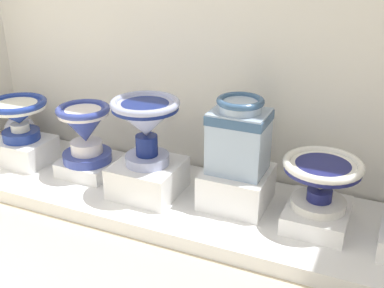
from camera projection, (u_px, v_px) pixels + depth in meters
The scene contains 12 objects.
display_platform at pixel (191, 203), 2.76m from camera, with size 2.92×0.78×0.09m, color white.
plinth_block_squat_floral at pixel (24, 150), 3.16m from camera, with size 0.37×0.31×0.16m, color white.
antique_toilet_squat_floral at pixel (18, 113), 3.06m from camera, with size 0.38×0.38×0.27m.
plinth_block_broad_patterned at pixel (88, 167), 3.01m from camera, with size 0.33×0.29×0.09m, color white.
antique_toilet_broad_patterned at pixel (85, 129), 2.91m from camera, with size 0.33×0.33×0.36m.
plinth_block_tall_cobalt at pixel (148, 178), 2.77m from camera, with size 0.37×0.38×0.19m, color white.
antique_toilet_tall_cobalt at pixel (146, 120), 2.62m from camera, with size 0.39×0.39×0.39m.
plinth_block_leftmost at pixel (237, 186), 2.65m from camera, with size 0.36×0.36×0.21m, color white.
antique_toilet_leftmost at pixel (239, 133), 2.52m from camera, with size 0.31×0.26×0.42m.
plinth_block_rightmost at pixel (317, 215), 2.47m from camera, with size 0.32×0.39×0.10m, color white.
antique_toilet_rightmost at pixel (322, 176), 2.38m from camera, with size 0.40×0.40×0.27m.
decorative_vase_companion at pixel (20, 131), 3.44m from camera, with size 0.23×0.23×0.40m.
Camera 1 is at (2.65, 0.17, 1.47)m, focal length 43.90 mm.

